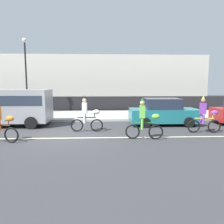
{
  "coord_description": "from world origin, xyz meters",
  "views": [
    {
      "loc": [
        1.8,
        -10.5,
        2.48
      ],
      "look_at": [
        2.33,
        1.2,
        1.0
      ],
      "focal_mm": 35.0,
      "sensor_mm": 36.0,
      "label": 1
    }
  ],
  "objects": [
    {
      "name": "parade_cyclist_zebra",
      "position": [
        0.99,
        0.9,
        0.84
      ],
      "size": [
        1.72,
        0.5,
        1.92
      ],
      "color": "black",
      "rests_on": "ground"
    },
    {
      "name": "fence_line",
      "position": [
        0.0,
        9.4,
        0.7
      ],
      "size": [
        40.0,
        0.08,
        1.4
      ],
      "primitive_type": "cube",
      "color": "black",
      "rests_on": "ground"
    },
    {
      "name": "parade_cyclist_lime",
      "position": [
        3.72,
        -0.82,
        0.84
      ],
      "size": [
        1.71,
        0.51,
        1.92
      ],
      "color": "black",
      "rests_on": "ground"
    },
    {
      "name": "parade_cyclist_orange",
      "position": [
        -2.59,
        -1.11,
        0.84
      ],
      "size": [
        1.7,
        0.54,
        1.92
      ],
      "color": "black",
      "rests_on": "ground"
    },
    {
      "name": "pedestrian_onlooker",
      "position": [
        -3.62,
        5.72,
        1.01
      ],
      "size": [
        0.32,
        0.2,
        1.62
      ],
      "color": "#33333D",
      "rests_on": "sidewalk_curb"
    },
    {
      "name": "street_lamp_post",
      "position": [
        -4.12,
        6.99,
        3.99
      ],
      "size": [
        0.36,
        0.36,
        5.86
      ],
      "color": "black",
      "rests_on": "sidewalk_curb"
    },
    {
      "name": "road_centre_line",
      "position": [
        0.0,
        -0.5,
        0.0
      ],
      "size": [
        36.0,
        0.14,
        0.01
      ],
      "primitive_type": "cube",
      "color": "beige",
      "rests_on": "ground"
    },
    {
      "name": "building_backdrop",
      "position": [
        -0.16,
        18.0,
        2.89
      ],
      "size": [
        28.0,
        8.0,
        5.78
      ],
      "primitive_type": "cube",
      "color": "beige",
      "rests_on": "ground"
    },
    {
      "name": "parked_van_grey",
      "position": [
        -3.8,
        2.7,
        1.28
      ],
      "size": [
        5.0,
        2.22,
        2.18
      ],
      "color": "#99999E",
      "rests_on": "ground"
    },
    {
      "name": "parade_cyclist_purple",
      "position": [
        7.06,
        0.36,
        0.84
      ],
      "size": [
        1.72,
        0.5,
        1.92
      ],
      "color": "black",
      "rests_on": "ground"
    },
    {
      "name": "ground_plane",
      "position": [
        0.0,
        0.0,
        0.0
      ],
      "size": [
        80.0,
        80.0,
        0.0
      ],
      "primitive_type": "plane",
      "color": "#38383A"
    },
    {
      "name": "parked_car_teal",
      "position": [
        5.53,
        2.63,
        0.78
      ],
      "size": [
        4.1,
        1.92,
        1.64
      ],
      "color": "#1E727A",
      "rests_on": "ground"
    },
    {
      "name": "sidewalk_curb",
      "position": [
        0.0,
        6.5,
        0.07
      ],
      "size": [
        60.0,
        5.0,
        0.15
      ],
      "primitive_type": "cube",
      "color": "#ADAAA3",
      "rests_on": "ground"
    }
  ]
}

